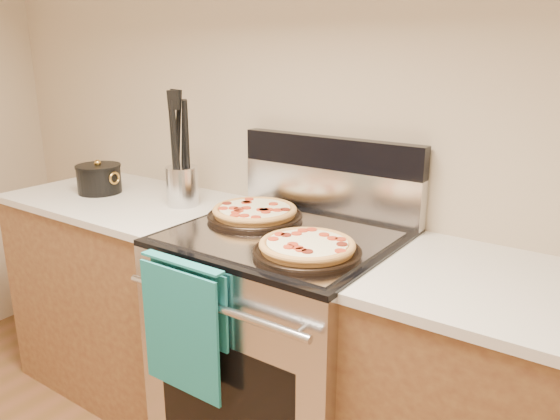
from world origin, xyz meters
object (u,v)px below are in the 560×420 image
Objects in this scene: range_body at (283,354)px; pepperoni_pizza_front at (307,248)px; pepperoni_pizza_back at (255,213)px; saucepan at (99,180)px; utensil_crock at (182,186)px.

pepperoni_pizza_front is (0.18, -0.13, 0.50)m from range_body.
saucepan reaches higher than pepperoni_pizza_back.
pepperoni_pizza_front is 1.74× the size of saucepan.
utensil_crock reaches higher than saucepan.
saucepan reaches higher than range_body.
pepperoni_pizza_back is at bearing 3.44° from saucepan.
utensil_crock is (-0.58, 0.09, 0.54)m from range_body.
utensil_crock reaches higher than range_body.
range_body is 2.70× the size of pepperoni_pizza_front.
range_body is 0.55m from pepperoni_pizza_front.
pepperoni_pizza_back is at bearing 150.95° from pepperoni_pizza_front.
pepperoni_pizza_front reaches higher than range_body.
saucepan is at bearing 178.95° from range_body.
utensil_crock is at bearing 171.15° from range_body.
pepperoni_pizza_back is at bearing -2.85° from utensil_crock.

